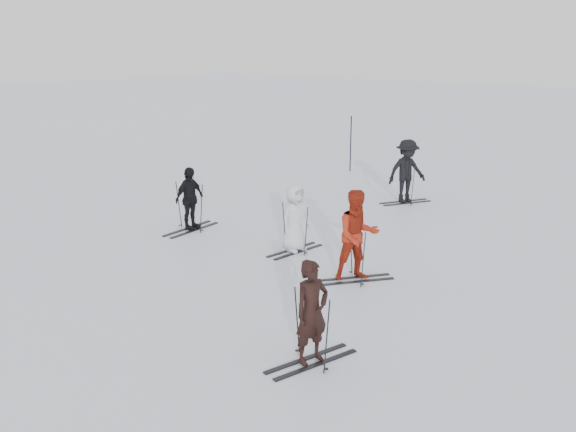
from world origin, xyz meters
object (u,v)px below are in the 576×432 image
at_px(skier_uphill_left, 190,199).
at_px(piste_marker, 351,144).
at_px(skier_grey, 295,219).
at_px(skier_near_dark, 312,314).
at_px(skier_uphill_far, 407,172).
at_px(skier_red, 358,237).

height_order(skier_uphill_left, piste_marker, piste_marker).
height_order(skier_grey, piste_marker, piste_marker).
distance_m(skier_near_dark, skier_uphill_far, 10.75).
relative_size(skier_red, skier_uphill_left, 1.15).
height_order(skier_near_dark, skier_uphill_left, same).
bearing_deg(skier_uphill_left, skier_red, -97.13).
height_order(skier_grey, skier_uphill_far, skier_uphill_far).
height_order(skier_grey, skier_uphill_left, skier_uphill_left).
distance_m(skier_red, piste_marker, 11.64).
bearing_deg(piste_marker, skier_red, -55.13).
bearing_deg(skier_grey, skier_uphill_left, 102.55).
height_order(skier_near_dark, piste_marker, piste_marker).
distance_m(skier_grey, skier_uphill_far, 5.89).
xyz_separation_m(skier_near_dark, skier_uphill_left, (-6.93, 3.72, 0.00)).
xyz_separation_m(skier_grey, skier_uphill_left, (-3.28, -0.38, 0.02)).
bearing_deg(skier_uphill_left, skier_grey, -87.69).
height_order(skier_near_dark, skier_red, skier_red).
height_order(skier_near_dark, skier_uphill_far, skier_uphill_far).
height_order(skier_uphill_left, skier_uphill_far, skier_uphill_far).
bearing_deg(skier_red, skier_grey, 109.77).
height_order(skier_red, piste_marker, piste_marker).
distance_m(skier_near_dark, skier_grey, 5.49).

